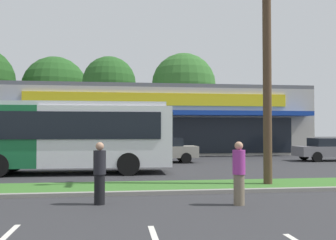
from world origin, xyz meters
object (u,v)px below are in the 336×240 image
at_px(car_2, 330,149).
at_px(car_5, 66,151).
at_px(city_bus, 28,135).
at_px(utility_pole, 263,37).
at_px(pedestrian_by_pole, 100,173).
at_px(pedestrian_mid, 239,173).
at_px(car_4, 164,150).

height_order(car_2, car_5, car_2).
bearing_deg(city_bus, utility_pole, -29.48).
distance_m(city_bus, car_2, 18.59).
distance_m(utility_pole, pedestrian_by_pole, 7.45).
relative_size(utility_pole, pedestrian_mid, 5.86).
relative_size(car_2, car_4, 1.13).
xyz_separation_m(utility_pole, car_4, (-2.18, 10.73, -4.46)).
relative_size(utility_pole, car_2, 2.08).
bearing_deg(pedestrian_by_pole, car_4, -67.84).
xyz_separation_m(car_4, car_5, (-5.90, -0.15, -0.01)).
bearing_deg(utility_pole, pedestrian_by_pole, -156.57).
xyz_separation_m(city_bus, car_4, (6.85, 5.45, -0.99)).
xyz_separation_m(utility_pole, pedestrian_mid, (-1.86, -2.95, -4.40)).
bearing_deg(pedestrian_by_pole, car_2, -101.30).
height_order(utility_pole, car_2, utility_pole).
bearing_deg(pedestrian_mid, car_5, 106.50).
distance_m(pedestrian_by_pole, pedestrian_mid, 3.69).
height_order(car_4, car_5, car_4).
bearing_deg(pedestrian_mid, pedestrian_by_pole, 162.98).
bearing_deg(city_bus, car_2, 17.46).
height_order(utility_pole, pedestrian_by_pole, utility_pole).
xyz_separation_m(city_bus, car_2, (17.79, 5.32, -1.01)).
xyz_separation_m(city_bus, pedestrian_mid, (7.17, -8.23, -0.93)).
relative_size(utility_pole, city_bus, 0.76).
relative_size(city_bus, car_5, 2.99).
xyz_separation_m(car_2, car_5, (-16.83, -0.02, 0.01)).
distance_m(car_2, pedestrian_by_pole, 19.29).
xyz_separation_m(car_4, pedestrian_by_pole, (-3.33, -13.11, 0.05)).
bearing_deg(city_bus, pedestrian_by_pole, -64.47).
bearing_deg(car_2, pedestrian_mid, -128.09).
xyz_separation_m(utility_pole, pedestrian_by_pole, (-5.51, -2.39, -4.41)).
bearing_deg(pedestrian_mid, car_2, 43.74).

